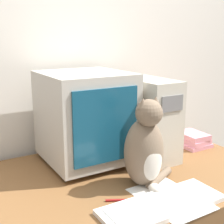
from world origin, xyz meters
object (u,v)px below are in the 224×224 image
Objects in this scene: keyboard at (163,204)px; book_stack at (192,139)px; computer_tower at (142,116)px; cat at (145,148)px; pen at (124,200)px; crt_monitor at (85,117)px.

keyboard is 0.70m from book_stack.
computer_tower reaches higher than cat.
computer_tower reaches higher than pen.
book_stack is (0.56, 0.42, 0.02)m from keyboard.
pen is at bearing -96.14° from crt_monitor.
book_stack is (0.31, -0.05, -0.17)m from computer_tower.
pen is at bearing 132.50° from keyboard.
keyboard reaches higher than pen.
crt_monitor reaches higher than computer_tower.
book_stack is at bearing -9.15° from computer_tower.
keyboard is at bearing -106.56° from cat.
keyboard is (0.05, -0.52, -0.22)m from crt_monitor.
cat is (-0.20, -0.30, -0.04)m from computer_tower.
crt_monitor is 0.56m from keyboard.
book_stack is at bearing 37.00° from keyboard.
keyboard is at bearing -143.00° from book_stack.
book_stack reaches higher than keyboard.
crt_monitor is at bearing 103.91° from cat.
computer_tower is 0.37m from cat.
book_stack is (0.52, 0.25, -0.13)m from cat.
keyboard is 0.23m from cat.
crt_monitor reaches higher than keyboard.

